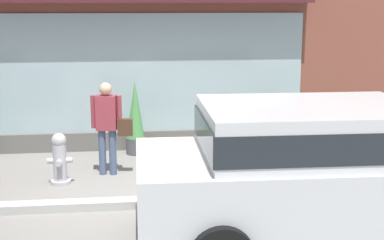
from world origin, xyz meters
name	(u,v)px	position (x,y,z in m)	size (l,w,h in m)	color
ground_plane	(149,201)	(0.00, 0.00, 0.00)	(60.00, 60.00, 0.00)	gray
curb_strip	(150,202)	(0.00, -0.20, 0.06)	(14.00, 0.24, 0.12)	#B2B2AD
storefront	(140,8)	(0.00, 3.19, 2.69)	(14.00, 0.81, 5.50)	brown
fire_hydrant	(60,159)	(-1.35, 0.97, 0.40)	(0.39, 0.36, 0.82)	#B2B2B7
pedestrian_with_handbag	(108,122)	(-0.60, 1.38, 0.89)	(0.68, 0.25, 1.54)	#475675
parked_car_silver	(319,167)	(1.90, -1.68, 0.96)	(4.40, 2.15, 1.68)	silver
potted_plant_window_right	(320,129)	(3.44, 2.58, 0.39)	(0.59, 0.59, 0.77)	#B7B2A3
potted_plant_window_left	(135,119)	(-0.13, 2.62, 0.66)	(0.36, 0.36, 1.38)	#4C4C51
potted_plant_near_hydrant	(365,127)	(4.37, 2.62, 0.40)	(0.57, 0.57, 0.73)	#9E6042
potted_plant_doorstep	(256,132)	(2.14, 2.42, 0.40)	(0.49, 0.49, 0.84)	#9E6042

